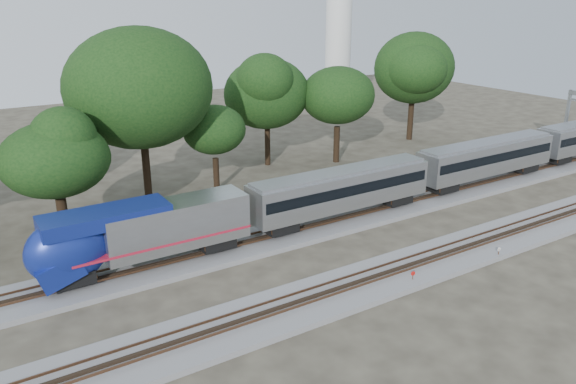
% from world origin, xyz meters
% --- Properties ---
extents(ground, '(160.00, 160.00, 0.00)m').
position_xyz_m(ground, '(0.00, 0.00, 0.00)').
color(ground, '#383328').
rests_on(ground, ground).
extents(track_far, '(160.00, 5.00, 0.73)m').
position_xyz_m(track_far, '(0.00, 6.00, 0.21)').
color(track_far, slate).
rests_on(track_far, ground).
extents(track_near, '(160.00, 5.00, 0.73)m').
position_xyz_m(track_near, '(0.00, -4.00, 0.21)').
color(track_near, slate).
rests_on(track_near, ground).
extents(switch_stand_red, '(0.32, 0.10, 1.01)m').
position_xyz_m(switch_stand_red, '(2.89, -5.63, 0.65)').
color(switch_stand_red, '#512D19').
rests_on(switch_stand_red, ground).
extents(switch_stand_white, '(0.32, 0.06, 0.99)m').
position_xyz_m(switch_stand_white, '(11.20, -6.23, 0.63)').
color(switch_stand_white, '#512D19').
rests_on(switch_stand_white, ground).
extents(switch_lever, '(0.58, 0.48, 0.30)m').
position_xyz_m(switch_lever, '(6.77, -5.26, 0.15)').
color(switch_lever, '#512D19').
rests_on(switch_lever, ground).
extents(tree_2, '(7.01, 7.01, 9.88)m').
position_xyz_m(tree_2, '(-15.82, 14.94, 6.87)').
color(tree_2, black).
rests_on(tree_2, ground).
extents(tree_3, '(11.29, 11.29, 15.91)m').
position_xyz_m(tree_3, '(-7.19, 19.55, 11.10)').
color(tree_3, black).
rests_on(tree_3, ground).
extents(tree_4, '(6.50, 6.50, 9.16)m').
position_xyz_m(tree_4, '(0.04, 19.73, 6.36)').
color(tree_4, black).
rests_on(tree_4, ground).
extents(tree_5, '(8.55, 8.55, 12.06)m').
position_xyz_m(tree_5, '(9.20, 25.00, 8.40)').
color(tree_5, black).
rests_on(tree_5, ground).
extents(tree_6, '(8.15, 8.15, 11.50)m').
position_xyz_m(tree_6, '(16.78, 21.64, 8.00)').
color(tree_6, black).
rests_on(tree_6, ground).
extents(tree_7, '(9.96, 9.96, 14.05)m').
position_xyz_m(tree_7, '(32.18, 25.20, 9.79)').
color(tree_7, black).
rests_on(tree_7, ground).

